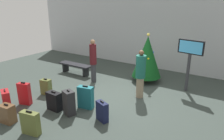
{
  "coord_description": "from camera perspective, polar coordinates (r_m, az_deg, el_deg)",
  "views": [
    {
      "loc": [
        3.5,
        -6.03,
        3.28
      ],
      "look_at": [
        -0.43,
        0.0,
        0.9
      ],
      "focal_mm": 33.5,
      "sensor_mm": 36.0,
      "label": 1
    }
  ],
  "objects": [
    {
      "name": "ground_plane",
      "position": [
        7.71,
        2.66,
        -6.92
      ],
      "size": [
        16.0,
        16.0,
        0.0
      ],
      "primitive_type": "plane",
      "color": "#38423D"
    },
    {
      "name": "back_wall",
      "position": [
        10.63,
        13.65,
        9.29
      ],
      "size": [
        16.0,
        0.2,
        3.42
      ],
      "primitive_type": "cube",
      "color": "#B7BCC1",
      "rests_on": "ground_plane"
    },
    {
      "name": "holiday_tree",
      "position": [
        8.79,
        9.56,
        3.6
      ],
      "size": [
        1.22,
        1.22,
        2.06
      ],
      "color": "#4C3319",
      "rests_on": "ground_plane"
    },
    {
      "name": "flight_info_kiosk",
      "position": [
        8.17,
        20.46,
        3.7
      ],
      "size": [
        0.95,
        0.26,
        1.96
      ],
      "color": "#333338",
      "rests_on": "ground_plane"
    },
    {
      "name": "waiting_bench",
      "position": [
        9.97,
        -10.02,
        1.02
      ],
      "size": [
        1.7,
        0.44,
        0.48
      ],
      "color": "black",
      "rests_on": "ground_plane"
    },
    {
      "name": "traveller_0",
      "position": [
        7.31,
        7.78,
        -0.85
      ],
      "size": [
        0.43,
        0.43,
        1.72
      ],
      "color": "gray",
      "rests_on": "ground_plane"
    },
    {
      "name": "traveller_1",
      "position": [
        8.68,
        -5.17,
        2.81
      ],
      "size": [
        0.31,
        0.31,
        1.81
      ],
      "color": "#333338",
      "rests_on": "ground_plane"
    },
    {
      "name": "suitcase_0",
      "position": [
        5.89,
        -21.36,
        -13.35
      ],
      "size": [
        0.52,
        0.28,
        0.66
      ],
      "color": "#59602D",
      "rests_on": "ground_plane"
    },
    {
      "name": "suitcase_1",
      "position": [
        6.46,
        -11.67,
        -8.78
      ],
      "size": [
        0.42,
        0.36,
        0.8
      ],
      "color": "#232326",
      "rests_on": "ground_plane"
    },
    {
      "name": "suitcase_2",
      "position": [
        6.67,
        -26.63,
        -10.65
      ],
      "size": [
        0.44,
        0.32,
        0.58
      ],
      "color": "brown",
      "rests_on": "ground_plane"
    },
    {
      "name": "suitcase_3",
      "position": [
        8.07,
        -17.55,
        -4.4
      ],
      "size": [
        0.41,
        0.31,
        0.61
      ],
      "color": "#59602D",
      "rests_on": "ground_plane"
    },
    {
      "name": "suitcase_4",
      "position": [
        6.86,
        -15.5,
        -8.19
      ],
      "size": [
        0.49,
        0.26,
        0.63
      ],
      "color": "black",
      "rests_on": "ground_plane"
    },
    {
      "name": "suitcase_5",
      "position": [
        6.06,
        -2.7,
        -11.24
      ],
      "size": [
        0.44,
        0.31,
        0.62
      ],
      "color": "#141938",
      "rests_on": "ground_plane"
    },
    {
      "name": "suitcase_6",
      "position": [
        6.76,
        -7.21,
        -7.41
      ],
      "size": [
        0.53,
        0.32,
        0.77
      ],
      "color": "#19606B",
      "rests_on": "ground_plane"
    },
    {
      "name": "suitcase_7",
      "position": [
        7.52,
        -22.78,
        -5.98
      ],
      "size": [
        0.44,
        0.29,
        0.78
      ],
      "color": "#B2191E",
      "rests_on": "ground_plane"
    },
    {
      "name": "suitcase_8",
      "position": [
        7.19,
        -26.83,
        -7.77
      ],
      "size": [
        0.49,
        0.38,
        0.76
      ],
      "color": "#B2191E",
      "rests_on": "ground_plane"
    }
  ]
}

